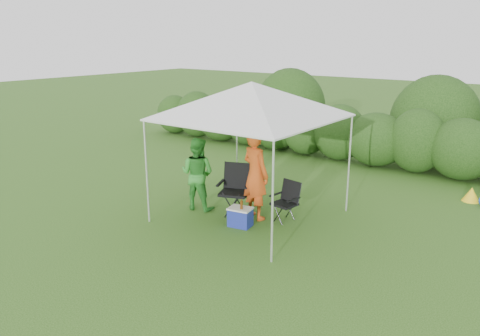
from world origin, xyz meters
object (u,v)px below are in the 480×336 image
Objects in this scene: canopy at (251,100)px; man at (256,175)px; woman at (197,174)px; cooler at (240,217)px; chair_left at (236,186)px; chair_right at (287,198)px.

canopy reaches higher than man.
cooler is (1.36, -0.26, -0.60)m from woman.
canopy is at bearing 93.91° from cooler.
cooler is (0.15, -0.57, -2.27)m from canopy.
woman is at bearing 158.47° from cooler.
cooler is at bearing -75.42° from canopy.
chair_left is (-0.40, -0.01, -1.86)m from canopy.
woman is at bearing -153.93° from chair_right.
woman is 1.51m from cooler.
woman is (-1.33, -0.30, -0.14)m from man.
man is at bearing -179.81° from woman.
chair_right is (0.72, 0.28, -1.99)m from canopy.
canopy reaches higher than woman.
chair_right is 0.52× the size of woman.
canopy is 6.00× the size of cooler.
chair_left reaches higher than chair_right.
chair_left is at bearing -156.47° from chair_right.
man is 1.37m from woman.
cooler is at bearing -114.96° from chair_right.
chair_left is at bearing -172.50° from woman.
canopy is at bearing 13.02° from man.
man is at bearing 82.15° from cooler.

